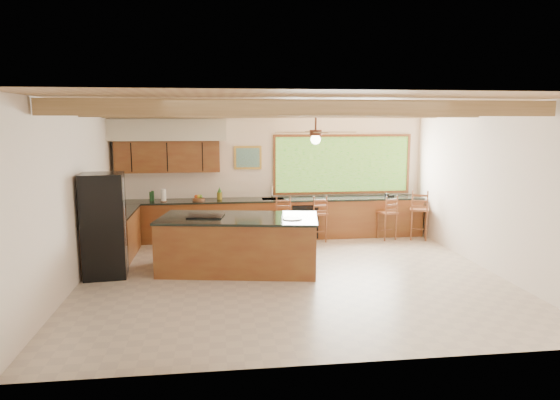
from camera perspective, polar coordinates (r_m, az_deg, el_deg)
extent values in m
plane|color=#BDAD9D|center=(8.85, 1.35, -8.64)|extent=(7.20, 7.20, 0.00)
cube|color=white|center=(11.72, -1.00, 3.19)|extent=(7.20, 0.04, 3.00)
cube|color=white|center=(5.38, 6.60, -3.72)|extent=(7.20, 0.04, 3.00)
cube|color=white|center=(8.74, -22.64, 0.53)|extent=(0.04, 6.50, 3.00)
cube|color=white|center=(9.73, 22.84, 1.31)|extent=(0.04, 6.50, 3.00)
cube|color=#A07B50|center=(8.45, 1.42, 11.15)|extent=(7.20, 6.50, 0.04)
cube|color=#A27E51|center=(6.86, 3.47, 10.48)|extent=(7.10, 0.15, 0.22)
cube|color=#A27E51|center=(8.94, 0.93, 10.13)|extent=(7.10, 0.15, 0.22)
cube|color=#A27E51|center=(10.72, -0.46, 9.93)|extent=(7.10, 0.15, 0.22)
cube|color=brown|center=(11.48, -12.69, 4.86)|extent=(2.30, 0.35, 0.70)
cube|color=beige|center=(11.39, -12.82, 7.84)|extent=(2.60, 0.50, 0.48)
cylinder|color=#FFEABF|center=(11.48, -16.28, 6.57)|extent=(0.10, 0.10, 0.01)
cylinder|color=#FFEABF|center=(11.35, -9.24, 6.79)|extent=(0.10, 0.10, 0.01)
cube|color=#8EC145|center=(11.98, 7.14, 4.06)|extent=(3.20, 0.04, 1.30)
cube|color=#B58C37|center=(11.62, -3.70, 4.85)|extent=(0.64, 0.03, 0.54)
cube|color=#437960|center=(11.60, -3.69, 4.85)|extent=(0.54, 0.01, 0.44)
cube|color=brown|center=(11.54, -0.80, -2.22)|extent=(7.00, 0.65, 0.88)
cube|color=black|center=(11.46, -0.81, 0.04)|extent=(7.04, 0.69, 0.04)
cube|color=brown|center=(10.14, -18.43, -4.25)|extent=(0.65, 2.35, 0.88)
cube|color=black|center=(10.05, -18.56, -1.69)|extent=(0.69, 2.39, 0.04)
cube|color=black|center=(11.33, 2.91, -2.55)|extent=(0.60, 0.02, 0.78)
cube|color=silver|center=(11.46, -0.81, 0.06)|extent=(0.50, 0.38, 0.03)
cylinder|color=silver|center=(11.63, -0.92, 1.02)|extent=(0.03, 0.03, 0.30)
cylinder|color=silver|center=(11.52, -0.87, 1.59)|extent=(0.03, 0.20, 0.03)
cylinder|color=white|center=(11.34, -13.18, 0.53)|extent=(0.11, 0.11, 0.28)
cylinder|color=#19401D|center=(11.52, -14.34, 0.47)|extent=(0.06, 0.06, 0.22)
cylinder|color=#19401D|center=(11.52, -14.56, 0.41)|extent=(0.06, 0.06, 0.20)
cube|color=black|center=(12.00, 12.38, 0.53)|extent=(0.21, 0.18, 0.08)
cube|color=brown|center=(9.10, -4.73, -5.11)|extent=(2.96, 1.74, 0.94)
cube|color=black|center=(8.99, -4.77, -2.07)|extent=(3.01, 1.79, 0.04)
cube|color=black|center=(9.08, -8.46, -1.83)|extent=(0.70, 0.59, 0.02)
cylinder|color=white|center=(8.76, 1.41, -2.14)|extent=(0.34, 0.34, 0.02)
cube|color=black|center=(9.13, -19.46, -2.76)|extent=(0.77, 0.75, 1.81)
cube|color=silver|center=(9.06, -17.29, -2.73)|extent=(0.02, 0.05, 1.66)
cube|color=brown|center=(11.08, 0.45, -1.63)|extent=(0.45, 0.45, 0.04)
cylinder|color=brown|center=(10.98, -0.23, -3.49)|extent=(0.04, 0.04, 0.62)
cylinder|color=brown|center=(11.02, 1.33, -3.44)|extent=(0.04, 0.04, 0.62)
cylinder|color=brown|center=(11.27, -0.41, -3.16)|extent=(0.04, 0.04, 0.62)
cylinder|color=brown|center=(11.31, 1.10, -3.12)|extent=(0.04, 0.04, 0.62)
cube|color=brown|center=(11.21, 4.32, -1.56)|extent=(0.43, 0.43, 0.04)
cylinder|color=brown|center=(11.10, 3.69, -3.38)|extent=(0.04, 0.04, 0.62)
cylinder|color=brown|center=(11.16, 5.20, -3.33)|extent=(0.04, 0.04, 0.62)
cylinder|color=brown|center=(11.39, 3.41, -3.07)|extent=(0.04, 0.04, 0.62)
cylinder|color=brown|center=(11.44, 4.88, -3.02)|extent=(0.04, 0.04, 0.62)
cube|color=brown|center=(11.64, 12.15, -1.40)|extent=(0.46, 0.46, 0.04)
cylinder|color=brown|center=(11.52, 11.65, -3.13)|extent=(0.04, 0.04, 0.61)
cylinder|color=brown|center=(11.61, 13.01, -3.07)|extent=(0.04, 0.04, 0.61)
cylinder|color=brown|center=(11.79, 11.19, -2.84)|extent=(0.04, 0.04, 0.61)
cylinder|color=brown|center=(11.88, 12.53, -2.79)|extent=(0.04, 0.04, 0.61)
cube|color=brown|center=(11.81, 15.63, -1.04)|extent=(0.54, 0.54, 0.04)
cylinder|color=brown|center=(11.66, 15.13, -2.93)|extent=(0.04, 0.04, 0.67)
cylinder|color=brown|center=(11.79, 16.60, -2.87)|extent=(0.04, 0.04, 0.67)
cylinder|color=brown|center=(11.96, 14.54, -2.62)|extent=(0.04, 0.04, 0.67)
cylinder|color=brown|center=(12.08, 15.98, -2.56)|extent=(0.04, 0.04, 0.67)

